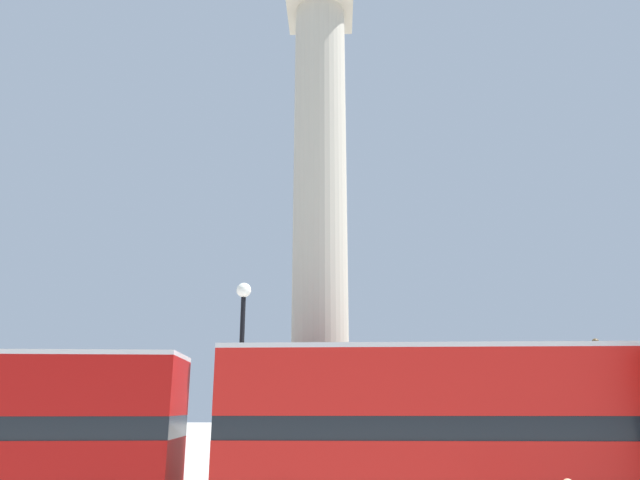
# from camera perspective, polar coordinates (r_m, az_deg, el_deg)

# --- Properties ---
(monument_column) EXTENTS (5.75, 5.75, 21.02)m
(monument_column) POSITION_cam_1_polar(r_m,az_deg,el_deg) (20.92, 0.00, -5.30)
(monument_column) COLOR #ADA593
(monument_column) RESTS_ON ground_plane
(bus_b) EXTENTS (11.14, 2.94, 4.40)m
(bus_b) POSITION_cam_1_polar(r_m,az_deg,el_deg) (15.36, 12.04, -17.75)
(bus_b) COLOR red
(bus_b) RESTS_ON ground_plane
(equestrian_statue) EXTENTS (3.84, 2.97, 5.54)m
(equestrian_statue) POSITION_cam_1_polar(r_m,az_deg,el_deg) (25.57, 27.01, -17.97)
(equestrian_statue) COLOR #ADA593
(equestrian_statue) RESTS_ON ground_plane
(street_lamp) EXTENTS (0.44, 0.44, 6.46)m
(street_lamp) POSITION_cam_1_polar(r_m,az_deg,el_deg) (16.89, -7.96, -13.48)
(street_lamp) COLOR black
(street_lamp) RESTS_ON ground_plane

